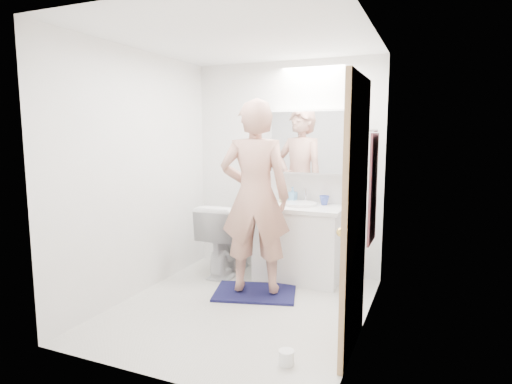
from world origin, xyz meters
The scene contains 23 objects.
floor centered at (0.00, 0.00, 0.00)m, with size 2.50×2.50×0.00m, color silver.
ceiling centered at (0.00, 0.00, 2.40)m, with size 2.50×2.50×0.00m, color white.
wall_back centered at (0.00, 1.25, 1.20)m, with size 2.50×2.50×0.00m, color white.
wall_front centered at (0.00, -1.25, 1.20)m, with size 2.50×2.50×0.00m, color white.
wall_left centered at (-1.10, 0.00, 1.20)m, with size 2.50×2.50×0.00m, color white.
wall_right centered at (1.10, 0.00, 1.20)m, with size 2.50×2.50×0.00m, color white.
vanity_cabinet centered at (0.26, 0.96, 0.39)m, with size 0.90×0.55×0.78m, color white.
countertop centered at (0.26, 0.96, 0.80)m, with size 0.95×0.58×0.04m, color white.
sink_basin centered at (0.26, 0.99, 0.84)m, with size 0.36×0.36×0.03m, color white.
faucet centered at (0.26, 1.19, 0.90)m, with size 0.02×0.02×0.16m, color silver.
medicine_cabinet centered at (0.30, 1.18, 1.50)m, with size 0.88×0.14×0.70m, color white.
mirror_panel centered at (0.30, 1.10, 1.50)m, with size 0.84×0.01×0.66m, color silver.
toilet centered at (-0.56, 0.85, 0.41)m, with size 0.46×0.80×0.82m, color white.
bath_rug centered at (-0.01, 0.37, 0.01)m, with size 0.80×0.55×0.02m, color #141741.
person centered at (-0.01, 0.37, 0.98)m, with size 0.68×0.45×1.87m, color tan.
door centered at (1.08, -0.35, 1.00)m, with size 0.04×0.80×2.00m, color tan.
door_knob centered at (1.04, -0.65, 0.95)m, with size 0.06×0.06×0.06m, color gold.
towel centered at (1.08, 0.55, 1.10)m, with size 0.02×0.42×1.00m, color #121938.
towel_hook centered at (1.07, 0.55, 1.62)m, with size 0.02×0.02×0.07m, color silver.
soap_bottle_a centered at (0.01, 1.11, 0.93)m, with size 0.08×0.08×0.21m, color #C6B880.
soap_bottle_b centered at (0.12, 1.15, 0.91)m, with size 0.08×0.08×0.18m, color #63A3D5.
toothbrush_cup centered at (0.49, 1.12, 0.87)m, with size 0.11×0.11×0.10m, color #3C50B4.
toilet_paper_roll centered at (0.71, -0.75, 0.05)m, with size 0.11×0.11×0.10m, color white.
Camera 1 is at (1.60, -3.38, 1.60)m, focal length 29.82 mm.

